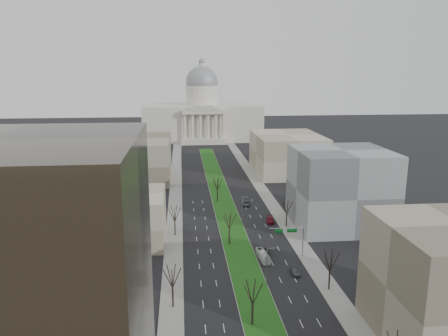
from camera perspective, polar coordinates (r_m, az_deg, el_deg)
ground at (r=161.92m, az=-0.16°, el=-4.42°), size 600.00×600.00×0.00m
median at (r=160.92m, az=-0.13°, el=-4.50°), size 8.00×222.03×0.20m
sidewalk_left at (r=137.57m, az=-6.49°, el=-7.65°), size 5.00×330.00×0.15m
sidewalk_right at (r=141.28m, az=7.96°, el=-7.13°), size 5.00×330.00×0.15m
capitol at (r=305.55m, az=-2.86°, el=6.83°), size 80.00×46.00×55.00m
building_glass_tower at (r=63.04m, az=-26.58°, el=-14.93°), size 34.00×30.00×40.00m
building_beige_left at (r=127.12m, az=-13.67°, el=-6.36°), size 26.00×22.00×14.00m
building_grey_right at (r=139.76m, az=15.00°, el=-2.55°), size 28.00×26.00×24.00m
building_far_left at (r=198.86m, az=-11.38°, el=1.25°), size 30.00×40.00×18.00m
building_far_right at (r=208.75m, az=8.25°, el=1.91°), size 30.00×40.00×18.00m
tree_left_mid at (r=91.63m, az=-6.78°, el=-13.82°), size 5.40×5.40×9.72m
tree_left_far at (r=128.71m, az=-6.47°, el=-5.90°), size 5.28×5.28×9.50m
tree_right_mid at (r=100.35m, az=13.73°, el=-11.56°), size 5.52×5.52×9.94m
tree_right_far at (r=136.38m, az=8.21°, el=-5.01°), size 5.04×5.04×9.07m
tree_median_a at (r=85.47m, az=3.78°, el=-15.83°), size 5.40×5.40×9.72m
tree_median_b at (r=121.75m, az=0.70°, el=-6.85°), size 5.40×5.40×9.72m
tree_median_c at (r=159.82m, az=-0.88°, el=-2.05°), size 5.40×5.40×9.72m
streetlamp_median_b at (r=100.57m, az=5.66°, el=-12.65°), size 1.90×0.20×9.16m
streetlamp_median_c at (r=137.23m, az=2.41°, el=-5.53°), size 1.90×0.20×9.16m
mast_arm_signs at (r=115.58m, az=9.00°, el=-8.58°), size 9.12×0.24×8.09m
car_grey_near at (r=108.23m, az=9.21°, el=-13.26°), size 2.02×4.17×1.37m
car_black at (r=117.98m, az=5.43°, el=-10.79°), size 2.56×5.27×1.66m
car_red at (r=141.33m, az=6.04°, el=-6.76°), size 3.06×5.78×1.60m
car_grey_far at (r=157.77m, az=2.92°, el=-4.63°), size 3.34×5.68×1.48m
box_van at (r=114.64m, az=5.13°, el=-11.36°), size 2.60×8.06×2.21m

